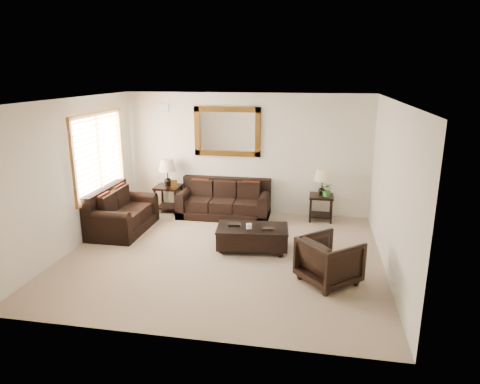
% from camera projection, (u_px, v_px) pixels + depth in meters
% --- Properties ---
extents(room, '(5.51, 5.01, 2.71)m').
position_uv_depth(room, '(222.00, 181.00, 7.23)').
color(room, gray).
rests_on(room, ground).
extents(window, '(0.07, 1.96, 1.66)m').
position_uv_depth(window, '(99.00, 154.00, 8.49)').
color(window, white).
rests_on(window, room).
extents(mirror, '(1.50, 0.06, 1.10)m').
position_uv_depth(mirror, '(227.00, 132.00, 9.50)').
color(mirror, '#45230D').
rests_on(mirror, room).
extents(air_vent, '(0.25, 0.02, 0.18)m').
position_uv_depth(air_vent, '(163.00, 108.00, 9.63)').
color(air_vent, '#999999').
rests_on(air_vent, room).
extents(sofa, '(2.01, 0.87, 0.82)m').
position_uv_depth(sofa, '(224.00, 203.00, 9.58)').
color(sofa, black).
rests_on(sofa, room).
extents(loveseat, '(0.94, 1.58, 0.89)m').
position_uv_depth(loveseat, '(120.00, 215.00, 8.69)').
color(loveseat, black).
rests_on(loveseat, room).
extents(end_table_left, '(0.56, 0.56, 1.23)m').
position_uv_depth(end_table_left, '(168.00, 178.00, 9.75)').
color(end_table_left, black).
rests_on(end_table_left, room).
extents(end_table_right, '(0.52, 0.52, 1.13)m').
position_uv_depth(end_table_right, '(322.00, 187.00, 9.19)').
color(end_table_right, black).
rests_on(end_table_right, room).
extents(coffee_table, '(1.35, 0.82, 0.54)m').
position_uv_depth(coffee_table, '(252.00, 236.00, 7.75)').
color(coffee_table, black).
rests_on(coffee_table, room).
extents(armchair, '(1.06, 1.06, 0.80)m').
position_uv_depth(armchair, '(329.00, 258.00, 6.51)').
color(armchair, black).
rests_on(armchair, floor).
extents(potted_plant, '(0.36, 0.38, 0.24)m').
position_uv_depth(potted_plant, '(327.00, 191.00, 9.10)').
color(potted_plant, '#2A6221').
rests_on(potted_plant, end_table_right).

